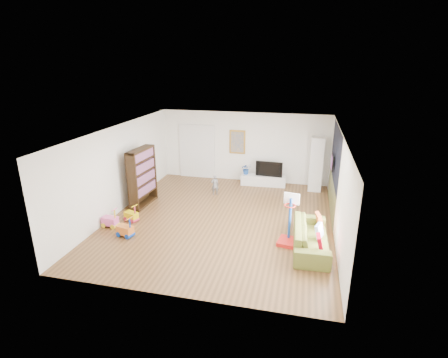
% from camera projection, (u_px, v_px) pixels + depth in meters
% --- Properties ---
extents(floor, '(6.50, 7.50, 0.00)m').
position_uv_depth(floor, '(221.00, 219.00, 10.53)').
color(floor, brown).
rests_on(floor, ground).
extents(ceiling, '(6.50, 7.50, 0.00)m').
position_uv_depth(ceiling, '(221.00, 131.00, 9.66)').
color(ceiling, white).
rests_on(ceiling, ground).
extents(wall_back, '(6.50, 0.00, 2.70)m').
position_uv_depth(wall_back, '(244.00, 147.00, 13.55)').
color(wall_back, white).
rests_on(wall_back, ground).
extents(wall_front, '(6.50, 0.00, 2.70)m').
position_uv_depth(wall_front, '(174.00, 237.00, 6.64)').
color(wall_front, white).
rests_on(wall_front, ground).
extents(wall_left, '(0.00, 7.50, 2.70)m').
position_uv_depth(wall_left, '(119.00, 169.00, 10.81)').
color(wall_left, silver).
rests_on(wall_left, ground).
extents(wall_right, '(0.00, 7.50, 2.70)m').
position_uv_depth(wall_right, '(338.00, 186.00, 9.39)').
color(wall_right, white).
rests_on(wall_right, ground).
extents(navy_accent, '(0.01, 3.20, 1.70)m').
position_uv_depth(navy_accent, '(336.00, 155.00, 10.52)').
color(navy_accent, black).
rests_on(navy_accent, wall_right).
extents(olive_wainscot, '(0.01, 3.20, 1.00)m').
position_uv_depth(olive_wainscot, '(331.00, 196.00, 10.96)').
color(olive_wainscot, brown).
rests_on(olive_wainscot, wall_right).
extents(doorway, '(1.45, 0.06, 2.10)m').
position_uv_depth(doorway, '(197.00, 152.00, 14.03)').
color(doorway, white).
rests_on(doorway, ground).
extents(painting_back, '(0.62, 0.06, 0.92)m').
position_uv_depth(painting_back, '(237.00, 142.00, 13.51)').
color(painting_back, gold).
rests_on(painting_back, wall_back).
extents(artwork_right, '(0.04, 0.56, 0.46)m').
position_uv_depth(artwork_right, '(332.00, 162.00, 10.82)').
color(artwork_right, '#7F3F8C').
rests_on(artwork_right, wall_right).
extents(media_console, '(1.70, 0.49, 0.39)m').
position_uv_depth(media_console, '(263.00, 180.00, 13.34)').
color(media_console, silver).
rests_on(media_console, ground).
extents(tall_cabinet, '(0.47, 0.47, 1.99)m').
position_uv_depth(tall_cabinet, '(316.00, 164.00, 12.59)').
color(tall_cabinet, white).
rests_on(tall_cabinet, ground).
extents(bookshelf, '(0.43, 1.32, 1.90)m').
position_uv_depth(bookshelf, '(142.00, 177.00, 11.33)').
color(bookshelf, black).
rests_on(bookshelf, ground).
extents(sofa, '(0.93, 2.20, 0.63)m').
position_uv_depth(sofa, '(311.00, 237.00, 8.83)').
color(sofa, olive).
rests_on(sofa, ground).
extents(basketball_hoop, '(0.55, 0.63, 1.35)m').
position_uv_depth(basketball_hoop, '(289.00, 220.00, 8.92)').
color(basketball_hoop, red).
rests_on(basketball_hoop, ground).
extents(ride_on_yellow, '(0.46, 0.36, 0.53)m').
position_uv_depth(ride_on_yellow, '(131.00, 213.00, 10.34)').
color(ride_on_yellow, '#DCBC09').
rests_on(ride_on_yellow, ground).
extents(ride_on_orange, '(0.48, 0.36, 0.58)m').
position_uv_depth(ride_on_orange, '(125.00, 227.00, 9.42)').
color(ride_on_orange, orange).
rests_on(ride_on_orange, ground).
extents(ride_on_pink, '(0.45, 0.31, 0.58)m').
position_uv_depth(ride_on_pink, '(110.00, 218.00, 9.96)').
color(ride_on_pink, '#EC59A6').
rests_on(ride_on_pink, ground).
extents(child, '(0.31, 0.24, 0.73)m').
position_uv_depth(child, '(215.00, 185.00, 12.34)').
color(child, slate).
rests_on(child, ground).
extents(tv, '(1.01, 0.20, 0.58)m').
position_uv_depth(tv, '(269.00, 168.00, 13.16)').
color(tv, black).
rests_on(tv, media_console).
extents(vase_plant, '(0.46, 0.43, 0.42)m').
position_uv_depth(vase_plant, '(246.00, 169.00, 13.37)').
color(vase_plant, '#1A4496').
rests_on(vase_plant, media_console).
extents(pillow_left, '(0.10, 0.35, 0.35)m').
position_uv_depth(pillow_left, '(320.00, 242.00, 8.18)').
color(pillow_left, red).
rests_on(pillow_left, sofa).
extents(pillow_center, '(0.19, 0.36, 0.35)m').
position_uv_depth(pillow_center, '(319.00, 231.00, 8.74)').
color(pillow_center, white).
rests_on(pillow_center, sofa).
extents(pillow_right, '(0.18, 0.39, 0.38)m').
position_uv_depth(pillow_right, '(319.00, 220.00, 9.31)').
color(pillow_right, '#CC562A').
rests_on(pillow_right, sofa).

